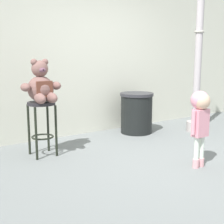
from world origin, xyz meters
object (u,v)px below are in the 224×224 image
at_px(teddy_bear, 41,86).
at_px(trash_bin, 136,113).
at_px(bar_stool_with_teddy, 42,118).
at_px(child_walking, 200,112).
at_px(lamppost, 198,63).

xyz_separation_m(teddy_bear, trash_bin, (1.84, 0.31, -0.59)).
xyz_separation_m(bar_stool_with_teddy, teddy_bear, (0.00, -0.03, 0.42)).
xyz_separation_m(child_walking, trash_bin, (0.45, 1.77, -0.32)).
distance_m(teddy_bear, lamppost, 2.80).
relative_size(teddy_bear, child_walking, 0.61).
bearing_deg(bar_stool_with_teddy, lamppost, -4.70).
distance_m(teddy_bear, trash_bin, 1.96).
relative_size(teddy_bear, lamppost, 0.19).
bearing_deg(bar_stool_with_teddy, teddy_bear, -90.00).
xyz_separation_m(bar_stool_with_teddy, lamppost, (2.78, -0.23, 0.69)).
height_order(teddy_bear, lamppost, lamppost).
bearing_deg(child_walking, teddy_bear, -10.13).
height_order(teddy_bear, child_walking, teddy_bear).
bearing_deg(child_walking, trash_bin, -68.05).
relative_size(bar_stool_with_teddy, child_walking, 0.79).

